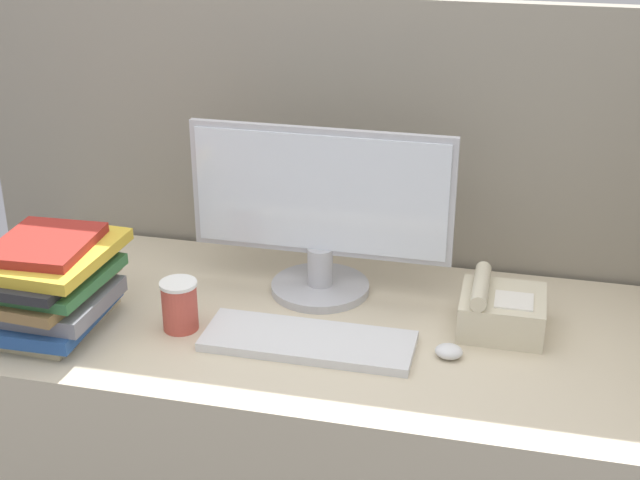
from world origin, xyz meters
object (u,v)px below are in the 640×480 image
(mouse, at_px, (449,351))
(book_stack, at_px, (50,285))
(coffee_cup, at_px, (180,305))
(desk_telephone, at_px, (500,310))
(monitor, at_px, (320,216))
(keyboard, at_px, (308,341))

(mouse, distance_m, book_stack, 0.88)
(mouse, relative_size, book_stack, 0.18)
(coffee_cup, relative_size, desk_telephone, 0.63)
(monitor, xyz_separation_m, coffee_cup, (-0.26, -0.25, -0.14))
(keyboard, xyz_separation_m, book_stack, (-0.57, -0.05, 0.10))
(desk_telephone, bearing_deg, coffee_cup, -166.99)
(book_stack, bearing_deg, desk_telephone, 12.76)
(mouse, xyz_separation_m, book_stack, (-0.87, -0.07, 0.09))
(mouse, height_order, desk_telephone, desk_telephone)
(monitor, distance_m, book_stack, 0.62)
(keyboard, bearing_deg, desk_telephone, 22.62)
(mouse, relative_size, desk_telephone, 0.32)
(monitor, xyz_separation_m, desk_telephone, (0.43, -0.09, -0.15))
(mouse, height_order, coffee_cup, coffee_cup)
(mouse, bearing_deg, monitor, 144.95)
(keyboard, bearing_deg, coffee_cup, 178.89)
(monitor, bearing_deg, keyboard, -82.49)
(keyboard, distance_m, desk_telephone, 0.43)
(keyboard, bearing_deg, book_stack, -174.63)
(desk_telephone, bearing_deg, keyboard, -157.38)
(monitor, xyz_separation_m, book_stack, (-0.54, -0.31, -0.09))
(monitor, height_order, book_stack, monitor)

